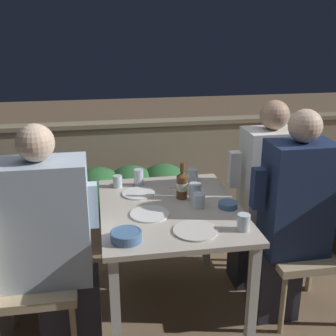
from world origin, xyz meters
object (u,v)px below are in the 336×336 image
person_blue_shirt (52,244)px  beer_bottle (182,185)px  chair_left_near (15,265)px  chair_right_far (290,209)px  chair_left_far (26,231)px  chair_right_near (320,233)px  person_navy_jumper (291,217)px  person_white_polo (264,195)px

person_blue_shirt → beer_bottle: 0.86m
chair_left_near → chair_right_far: 1.82m
chair_left_far → chair_right_near: bearing=-10.9°
chair_right_far → chair_right_near: bearing=-86.4°
person_blue_shirt → beer_bottle: (0.78, 0.34, 0.16)m
chair_left_far → chair_right_far: (1.76, 0.02, 0.00)m
beer_bottle → person_navy_jumper: bearing=-24.7°
chair_right_near → beer_bottle: 0.90m
person_navy_jumper → person_white_polo: size_ratio=1.01×
chair_left_near → person_navy_jumper: bearing=2.1°
person_blue_shirt → chair_right_near: bearing=2.1°
chair_left_far → chair_right_near: same height
person_white_polo → chair_right_far: bearing=0.0°
chair_left_far → person_white_polo: (1.56, 0.02, 0.12)m
chair_left_far → person_navy_jumper: bearing=-12.3°
person_blue_shirt → chair_right_far: person_blue_shirt is taller
chair_right_near → chair_right_far: bearing=93.6°
person_navy_jumper → chair_left_near: bearing=-177.9°
chair_left_near → person_blue_shirt: size_ratio=0.70×
person_blue_shirt → chair_left_far: 0.46m
chair_left_near → person_blue_shirt: 0.23m
chair_left_near → chair_right_near: 1.79m
person_blue_shirt → chair_left_near: bearing=180.0°
person_blue_shirt → chair_right_near: person_blue_shirt is taller
chair_right_far → person_white_polo: (-0.20, 0.00, 0.12)m
beer_bottle → person_blue_shirt: bearing=-156.5°
chair_left_near → chair_right_far: same height
chair_left_far → beer_bottle: size_ratio=3.93×
person_blue_shirt → person_navy_jumper: person_navy_jumper is taller
chair_left_far → person_white_polo: size_ratio=0.70×
beer_bottle → person_white_polo: bearing=8.0°
beer_bottle → chair_right_far: bearing=5.9°
chair_left_near → chair_right_far: (1.77, 0.42, 0.00)m
chair_right_near → chair_right_far: (-0.02, 0.36, 0.00)m
chair_right_far → beer_bottle: size_ratio=3.93×
chair_right_far → beer_bottle: (-0.79, -0.08, 0.27)m
chair_left_near → beer_bottle: beer_bottle is taller
chair_right_near → chair_left_near: bearing=-178.1°
chair_left_far → person_white_polo: bearing=0.6°
person_blue_shirt → chair_right_far: size_ratio=1.42×
chair_left_near → person_white_polo: bearing=15.0°
chair_right_near → person_navy_jumper: person_navy_jumper is taller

